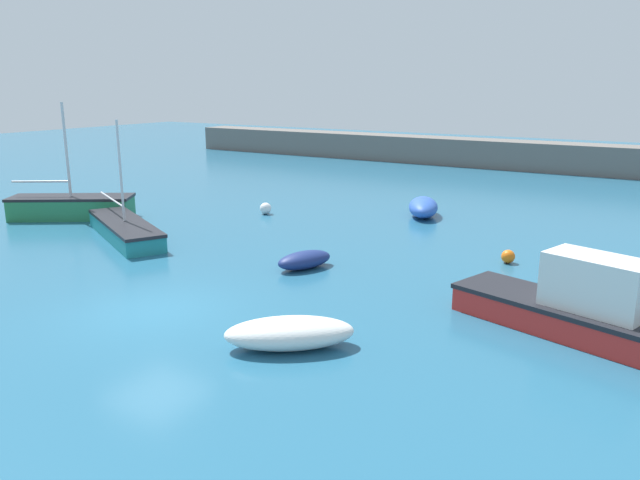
{
  "coord_description": "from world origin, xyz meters",
  "views": [
    {
      "loc": [
        12.07,
        -10.89,
        5.91
      ],
      "look_at": [
        0.66,
        7.36,
        0.46
      ],
      "focal_mm": 35.0,
      "sensor_mm": 36.0,
      "label": 1
    }
  ],
  "objects": [
    {
      "name": "ground_plane",
      "position": [
        0.0,
        0.0,
        -0.1
      ],
      "size": [
        120.0,
        120.0,
        0.2
      ],
      "primitive_type": "cube",
      "color": "#235B7A"
    },
    {
      "name": "harbor_breakwater",
      "position": [
        0.0,
        33.56,
        0.97
      ],
      "size": [
        54.48,
        2.61,
        1.94
      ],
      "primitive_type": "cube",
      "color": "#66605B",
      "rests_on": "ground_plane"
    },
    {
      "name": "open_tender_yellow",
      "position": [
        4.46,
        -0.03,
        0.36
      ],
      "size": [
        3.1,
        2.81,
        0.72
      ],
      "rotation": [
        0.0,
        0.0,
        0.67
      ],
      "color": "white",
      "rests_on": "ground_plane"
    },
    {
      "name": "motorboat_grey_hull",
      "position": [
        9.94,
        4.28,
        0.69
      ],
      "size": [
        6.26,
        3.35,
        2.02
      ],
      "rotation": [
        0.0,
        0.0,
        2.86
      ],
      "color": "red",
      "rests_on": "ground_plane"
    },
    {
      "name": "rowboat_blue_near",
      "position": [
        1.34,
        15.09,
        0.43
      ],
      "size": [
        2.33,
        3.18,
        0.85
      ],
      "rotation": [
        0.0,
        0.0,
        1.97
      ],
      "color": "#2D56B7",
      "rests_on": "ground_plane"
    },
    {
      "name": "sailboat_short_mast",
      "position": [
        -11.8,
        6.38,
        0.52
      ],
      "size": [
        5.3,
        4.31,
        5.1
      ],
      "rotation": [
        0.0,
        0.0,
        0.59
      ],
      "color": "#287A4C",
      "rests_on": "ground_plane"
    },
    {
      "name": "sailboat_twin_hulled",
      "position": [
        -6.84,
        5.05,
        0.37
      ],
      "size": [
        6.4,
        4.05,
        4.57
      ],
      "rotation": [
        0.0,
        0.0,
        5.81
      ],
      "color": "teal",
      "rests_on": "ground_plane"
    },
    {
      "name": "dinghy_near_pier",
      "position": [
        1.28,
        5.4,
        0.29
      ],
      "size": [
        1.56,
        2.19,
        0.57
      ],
      "rotation": [
        0.0,
        0.0,
        4.35
      ],
      "color": "navy",
      "rests_on": "ground_plane"
    },
    {
      "name": "mooring_buoy_white",
      "position": [
        -5.01,
        11.69,
        0.27
      ],
      "size": [
        0.53,
        0.53,
        0.53
      ],
      "primitive_type": "sphere",
      "color": "white",
      "rests_on": "ground_plane"
    },
    {
      "name": "mooring_buoy_orange",
      "position": [
        6.75,
        9.55,
        0.23
      ],
      "size": [
        0.46,
        0.46,
        0.46
      ],
      "primitive_type": "sphere",
      "color": "orange",
      "rests_on": "ground_plane"
    }
  ]
}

